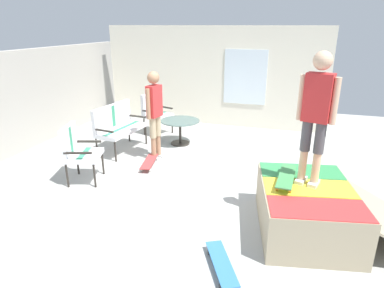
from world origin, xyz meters
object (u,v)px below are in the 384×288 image
(person_skater, at_px, (316,110))
(skateboard_by_bench, at_px, (149,162))
(patio_bench, at_px, (117,123))
(patio_table, at_px, (180,127))
(skateboard_spare, at_px, (222,263))
(patio_chair_near_house, at_px, (154,110))
(skateboard_on_ramp, at_px, (286,177))
(person_watching, at_px, (155,109))
(patio_chair_by_wall, at_px, (77,148))
(skate_ramp, at_px, (309,209))

(person_skater, distance_m, skateboard_by_bench, 3.53)
(patio_bench, bearing_deg, person_skater, -115.76)
(patio_table, height_order, skateboard_spare, patio_table)
(patio_chair_near_house, height_order, skateboard_on_ramp, patio_chair_near_house)
(patio_bench, relative_size, patio_table, 1.45)
(skateboard_spare, bearing_deg, person_watching, 35.15)
(person_watching, relative_size, skateboard_spare, 2.24)
(patio_chair_by_wall, relative_size, skateboard_on_ramp, 1.26)
(patio_chair_by_wall, distance_m, person_skater, 3.96)
(patio_chair_by_wall, distance_m, skateboard_by_bench, 1.43)
(patio_table, distance_m, person_watching, 1.20)
(patio_chair_near_house, bearing_deg, person_watching, -155.95)
(person_watching, bearing_deg, person_skater, -119.98)
(skate_ramp, relative_size, person_watching, 1.27)
(patio_table, relative_size, skateboard_by_bench, 1.09)
(skate_ramp, bearing_deg, skateboard_spare, 140.10)
(person_watching, bearing_deg, patio_bench, 78.54)
(skateboard_by_bench, bearing_deg, patio_table, -6.51)
(patio_chair_near_house, relative_size, patio_chair_by_wall, 1.00)
(skateboard_by_bench, distance_m, skateboard_spare, 3.21)
(patio_table, bearing_deg, skateboard_by_bench, 173.49)
(skateboard_by_bench, bearing_deg, patio_chair_near_house, 20.11)
(patio_chair_near_house, height_order, skateboard_by_bench, patio_chair_near_house)
(patio_chair_near_house, bearing_deg, patio_table, -123.41)
(patio_chair_near_house, relative_size, skateboard_spare, 1.27)
(skateboard_on_ramp, bearing_deg, patio_chair_near_house, 45.36)
(skateboard_spare, bearing_deg, person_skater, -35.73)
(skate_ramp, height_order, patio_chair_near_house, patio_chair_near_house)
(patio_chair_near_house, distance_m, skateboard_spare, 5.29)
(patio_chair_near_house, relative_size, patio_table, 1.13)
(person_watching, distance_m, person_skater, 3.43)
(skate_ramp, relative_size, patio_chair_near_house, 2.24)
(skate_ramp, xyz_separation_m, person_watching, (1.79, 2.98, 0.74))
(patio_table, bearing_deg, skate_ramp, -134.84)
(patio_chair_near_house, relative_size, person_skater, 0.59)
(person_watching, xyz_separation_m, person_skater, (-1.69, -2.93, 0.59))
(patio_chair_by_wall, xyz_separation_m, person_watching, (1.39, -0.88, 0.45))
(patio_chair_by_wall, height_order, skateboard_by_bench, patio_chair_by_wall)
(patio_chair_by_wall, relative_size, skateboard_spare, 1.27)
(patio_chair_near_house, xyz_separation_m, skateboard_by_bench, (-1.99, -0.73, -0.53))
(patio_table, xyz_separation_m, person_skater, (-2.68, -2.74, 1.25))
(person_watching, xyz_separation_m, skateboard_spare, (-2.91, -2.05, -0.98))
(patio_bench, distance_m, patio_chair_near_house, 1.41)
(patio_chair_near_house, xyz_separation_m, skateboard_on_ramp, (-3.32, -3.36, 0.12))
(patio_bench, relative_size, patio_chair_near_house, 1.28)
(patio_bench, height_order, patio_chair_near_house, same)
(skate_ramp, height_order, patio_table, skate_ramp)
(skate_ramp, bearing_deg, person_watching, 59.02)
(skate_ramp, bearing_deg, skateboard_by_bench, 65.03)
(skateboard_by_bench, bearing_deg, person_skater, -113.72)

